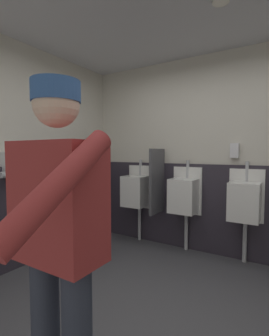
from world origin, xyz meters
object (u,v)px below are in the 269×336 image
urinal_middle (184,195)px  urinal_right (245,201)px  person (57,231)px  hand_dryer (13,165)px  soap_dispenser (235,151)px  urinal_left (137,191)px

urinal_middle → urinal_right: same height
person → hand_dryer: size_ratio=5.99×
hand_dryer → soap_dispenser: (1.99, 1.67, 0.16)m
hand_dryer → soap_dispenser: 2.60m
urinal_middle → hand_dryer: bearing=-131.7°
urinal_left → hand_dryer: bearing=-112.3°
urinal_middle → urinal_right: (0.75, 0.00, 0.00)m
urinal_left → soap_dispenser: (1.35, 0.12, 0.60)m
hand_dryer → urinal_middle: bearing=48.3°
urinal_left → urinal_right: (1.50, 0.00, 0.00)m
urinal_right → hand_dryer: bearing=-144.0°
urinal_left → urinal_middle: (0.75, 0.00, 0.00)m
hand_dryer → soap_dispenser: bearing=40.1°
person → hand_dryer: bearing=153.1°
urinal_left → soap_dispenser: soap_dispenser is taller
urinal_left → person: (1.01, -2.39, 0.21)m
person → soap_dispenser: bearing=82.3°
urinal_middle → urinal_left: bearing=180.0°
urinal_middle → soap_dispenser: (0.60, 0.12, 0.60)m
hand_dryer → soap_dispenser: size_ratio=1.56×
soap_dispenser → urinal_middle: bearing=-168.8°
urinal_right → soap_dispenser: size_ratio=6.89×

